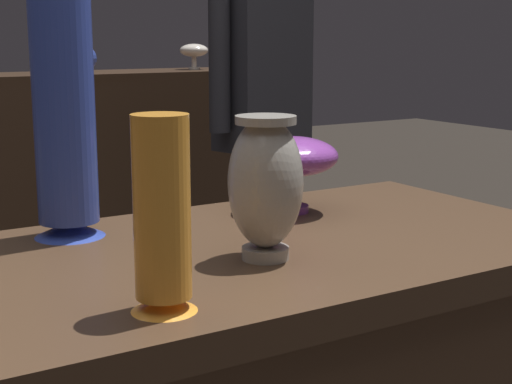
# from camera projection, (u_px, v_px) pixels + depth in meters

# --- Properties ---
(vase_centerpiece) EXTENTS (0.12, 0.12, 0.23)m
(vase_centerpiece) POSITION_uv_depth(u_px,v_px,m) (265.00, 183.00, 1.22)
(vase_centerpiece) COLOR gray
(vase_centerpiece) RESTS_ON display_plinth
(vase_tall_behind) EXTENTS (0.18, 0.18, 0.15)m
(vase_tall_behind) POSITION_uv_depth(u_px,v_px,m) (292.00, 158.00, 1.55)
(vase_tall_behind) COLOR #7A388E
(vase_tall_behind) RESTS_ON display_plinth
(vase_left_accent) EXTENTS (0.12, 0.12, 0.43)m
(vase_left_accent) POSITION_uv_depth(u_px,v_px,m) (65.00, 118.00, 1.34)
(vase_left_accent) COLOR #2D429E
(vase_left_accent) RESTS_ON display_plinth
(vase_right_accent) EXTENTS (0.09, 0.09, 0.25)m
(vase_right_accent) POSITION_uv_depth(u_px,v_px,m) (162.00, 218.00, 0.99)
(vase_right_accent) COLOR orange
(vase_right_accent) RESTS_ON display_plinth
(shelf_vase_right) EXTENTS (0.12, 0.12, 0.20)m
(shelf_vase_right) POSITION_uv_depth(u_px,v_px,m) (83.00, 56.00, 3.42)
(shelf_vase_right) COLOR #2D429E
(shelf_vase_right) RESTS_ON back_display_shelf
(shelf_vase_far_right) EXTENTS (0.13, 0.13, 0.12)m
(shelf_vase_far_right) POSITION_uv_depth(u_px,v_px,m) (194.00, 51.00, 3.64)
(shelf_vase_far_right) COLOR silver
(shelf_vase_far_right) RESTS_ON back_display_shelf
(visitor_near_right) EXTENTS (0.46, 0.25, 1.54)m
(visitor_near_right) POSITION_uv_depth(u_px,v_px,m) (262.00, 108.00, 2.71)
(visitor_near_right) COLOR slate
(visitor_near_right) RESTS_ON ground_plane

